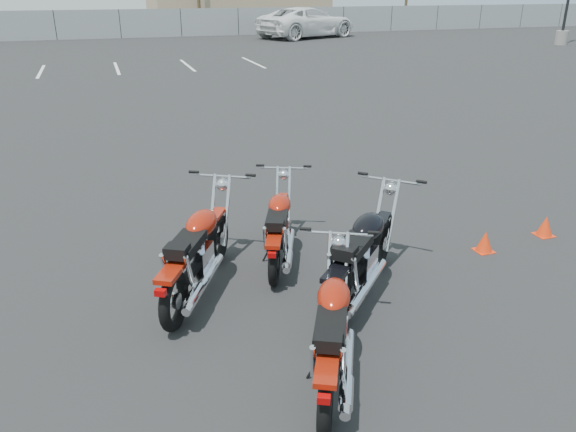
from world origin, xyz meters
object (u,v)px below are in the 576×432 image
object	(u,v)px
motorcycle_second_black	(362,255)
white_van	(307,13)
motorcycle_third_red	(279,227)
motorcycle_rear_red	(333,331)
motorcycle_front_red	(198,252)

from	to	relation	value
motorcycle_second_black	white_van	distance (m)	33.74
motorcycle_second_black	motorcycle_third_red	xyz separation A→B (m)	(-0.61, 1.15, -0.06)
motorcycle_second_black	motorcycle_rear_red	size ratio (longest dim) A/B	0.96
motorcycle_second_black	motorcycle_third_red	bearing A→B (deg)	117.70
motorcycle_rear_red	white_van	world-z (taller)	white_van
motorcycle_front_red	white_van	size ratio (longest dim) A/B	0.27
motorcycle_third_red	motorcycle_rear_red	world-z (taller)	motorcycle_rear_red
motorcycle_front_red	motorcycle_rear_red	distance (m)	2.06
motorcycle_rear_red	white_van	xyz separation A→B (m)	(11.95, 33.07, 1.07)
motorcycle_rear_red	white_van	size ratio (longest dim) A/B	0.25
motorcycle_front_red	motorcycle_second_black	xyz separation A→B (m)	(1.73, -0.65, -0.00)
motorcycle_third_red	white_van	xyz separation A→B (m)	(11.69, 30.69, 1.08)
motorcycle_second_black	white_van	bearing A→B (deg)	70.81
motorcycle_front_red	motorcycle_rear_red	bearing A→B (deg)	-65.26
motorcycle_front_red	motorcycle_third_red	bearing A→B (deg)	24.16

